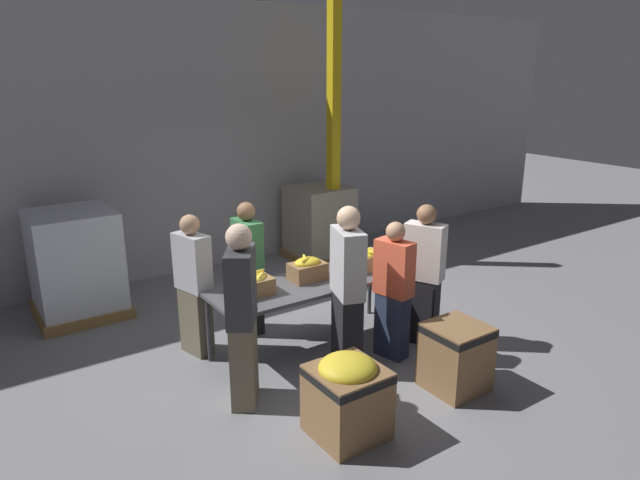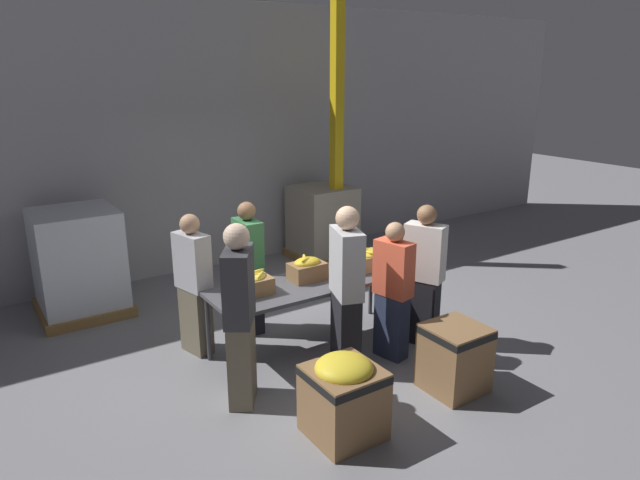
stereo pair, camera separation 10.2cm
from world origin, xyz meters
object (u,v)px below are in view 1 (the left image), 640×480
object	(u,v)px
banana_box_0	(251,284)
volunteer_4	(248,269)
volunteer_5	(393,291)
donation_bin_0	(347,394)
pallet_stack_0	(319,224)
volunteer_3	(347,291)
volunteer_2	(242,318)
volunteer_1	(423,276)
pallet_stack_1	(76,265)
volunteer_0	(194,286)
banana_box_1	(307,269)
sorting_table	(312,286)
support_pillar	(334,138)
donation_bin_1	(456,355)
banana_box_2	(364,259)

from	to	relation	value
banana_box_0	volunteer_4	bearing A→B (deg)	64.72
volunteer_4	volunteer_5	world-z (taller)	volunteer_4
volunteer_5	donation_bin_0	xyz separation A→B (m)	(-1.25, -0.85, -0.37)
donation_bin_0	pallet_stack_0	distance (m)	4.77
volunteer_3	volunteer_2	bearing A→B (deg)	106.78
volunteer_1	volunteer_5	world-z (taller)	volunteer_1
pallet_stack_1	donation_bin_0	bearing A→B (deg)	-71.69
pallet_stack_1	volunteer_0	bearing A→B (deg)	-65.42
banana_box_1	pallet_stack_1	bearing A→B (deg)	129.63
volunteer_3	sorting_table	bearing A→B (deg)	19.80
volunteer_0	pallet_stack_0	bearing A→B (deg)	108.93
volunteer_0	support_pillar	bearing A→B (deg)	104.92
support_pillar	pallet_stack_0	distance (m)	1.43
donation_bin_0	pallet_stack_0	bearing A→B (deg)	58.55
volunteer_3	volunteer_5	distance (m)	0.59
sorting_table	volunteer_3	world-z (taller)	volunteer_3
volunteer_3	volunteer_4	world-z (taller)	volunteer_3
banana_box_1	volunteer_0	size ratio (longest dim) A/B	0.25
volunteer_0	volunteer_3	size ratio (longest dim) A/B	0.90
volunteer_1	donation_bin_0	size ratio (longest dim) A/B	2.20
volunteer_5	donation_bin_0	distance (m)	1.55
banana_box_0	volunteer_1	distance (m)	1.94
volunteer_1	support_pillar	distance (m)	3.28
banana_box_0	donation_bin_1	bearing A→B (deg)	-48.63
volunteer_2	pallet_stack_1	bearing A→B (deg)	48.71
volunteer_1	volunteer_4	bearing A→B (deg)	22.29
banana_box_2	pallet_stack_0	bearing A→B (deg)	66.48
banana_box_1	volunteer_0	bearing A→B (deg)	154.39
volunteer_0	volunteer_2	size ratio (longest dim) A/B	0.90
banana_box_2	pallet_stack_0	distance (m)	2.78
volunteer_0	volunteer_5	bearing A→B (deg)	39.17
banana_box_1	banana_box_2	world-z (taller)	banana_box_1
volunteer_3	pallet_stack_1	distance (m)	3.64
donation_bin_0	donation_bin_1	world-z (taller)	donation_bin_0
volunteer_5	support_pillar	world-z (taller)	support_pillar
banana_box_2	volunteer_5	distance (m)	0.71
banana_box_2	volunteer_3	size ratio (longest dim) A/B	0.28
banana_box_0	volunteer_4	world-z (taller)	volunteer_4
pallet_stack_1	volunteer_5	bearing A→B (deg)	-50.44
volunteer_0	donation_bin_1	bearing A→B (deg)	25.93
banana_box_0	volunteer_1	world-z (taller)	volunteer_1
sorting_table	pallet_stack_1	xyz separation A→B (m)	(-1.96, 2.42, -0.07)
volunteer_0	volunteer_5	size ratio (longest dim) A/B	1.04
volunteer_1	banana_box_0	bearing A→B (deg)	44.66
volunteer_0	donation_bin_0	distance (m)	2.22
sorting_table	banana_box_2	xyz separation A→B (m)	(0.73, 0.01, 0.17)
banana_box_1	pallet_stack_1	size ratio (longest dim) A/B	0.29
volunteer_3	pallet_stack_0	distance (m)	3.67
sorting_table	volunteer_4	bearing A→B (deg)	117.60
volunteer_1	pallet_stack_0	bearing A→B (deg)	-38.53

